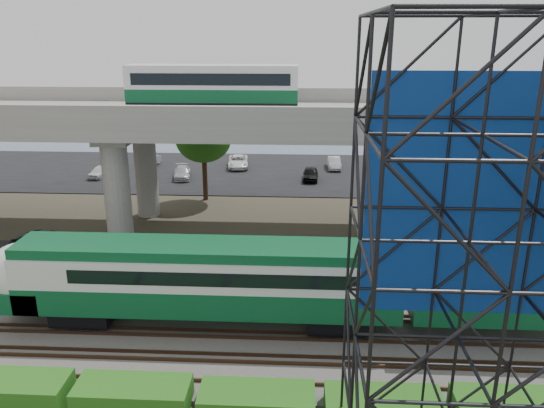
{
  "coord_description": "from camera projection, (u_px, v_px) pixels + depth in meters",
  "views": [
    {
      "loc": [
        2.56,
        -21.88,
        14.52
      ],
      "look_at": [
        1.05,
        6.0,
        5.49
      ],
      "focal_mm": 35.0,
      "sensor_mm": 36.0,
      "label": 1
    }
  ],
  "objects": [
    {
      "name": "ground",
      "position": [
        243.0,
        351.0,
        25.38
      ],
      "size": [
        140.0,
        140.0,
        0.0
      ],
      "primitive_type": "plane",
      "color": "#474233",
      "rests_on": "ground"
    },
    {
      "name": "ballast_bed",
      "position": [
        247.0,
        327.0,
        27.25
      ],
      "size": [
        90.0,
        12.0,
        0.2
      ],
      "primitive_type": "cube",
      "color": "slate",
      "rests_on": "ground"
    },
    {
      "name": "service_road",
      "position": [
        260.0,
        261.0,
        35.35
      ],
      "size": [
        90.0,
        5.0,
        0.08
      ],
      "primitive_type": "cube",
      "color": "black",
      "rests_on": "ground"
    },
    {
      "name": "parking_lot",
      "position": [
        276.0,
        172.0,
        57.67
      ],
      "size": [
        90.0,
        18.0,
        0.08
      ],
      "primitive_type": "cube",
      "color": "black",
      "rests_on": "ground"
    },
    {
      "name": "harbor_water",
      "position": [
        283.0,
        136.0,
        78.58
      ],
      "size": [
        140.0,
        40.0,
        0.03
      ],
      "primitive_type": "cube",
      "color": "#455872",
      "rests_on": "ground"
    },
    {
      "name": "rail_tracks",
      "position": [
        247.0,
        324.0,
        27.2
      ],
      "size": [
        90.0,
        9.52,
        0.16
      ],
      "color": "#472D1E",
      "rests_on": "ballast_bed"
    },
    {
      "name": "commuter_train",
      "position": [
        250.0,
        278.0,
        26.39
      ],
      "size": [
        29.3,
        3.06,
        4.3
      ],
      "color": "black",
      "rests_on": "rail_tracks"
    },
    {
      "name": "overpass",
      "position": [
        261.0,
        125.0,
        38.07
      ],
      "size": [
        80.0,
        12.0,
        12.4
      ],
      "color": "#9E9B93",
      "rests_on": "ground"
    },
    {
      "name": "scaffold_tower",
      "position": [
        517.0,
        293.0,
        15.05
      ],
      "size": [
        9.36,
        6.36,
        15.0
      ],
      "color": "black",
      "rests_on": "ground"
    },
    {
      "name": "hedge_strip",
      "position": [
        257.0,
        401.0,
        21.08
      ],
      "size": [
        34.6,
        1.8,
        1.2
      ],
      "color": "#205E15",
      "rests_on": "ground"
    },
    {
      "name": "trees",
      "position": [
        203.0,
        160.0,
        39.27
      ],
      "size": [
        40.94,
        16.94,
        7.69
      ],
      "color": "#382314",
      "rests_on": "ground"
    },
    {
      "name": "suv",
      "position": [
        51.0,
        244.0,
        35.93
      ],
      "size": [
        6.17,
        4.52,
        1.56
      ],
      "primitive_type": "imported",
      "rotation": [
        0.0,
        0.0,
        1.18
      ],
      "color": "black",
      "rests_on": "service_road"
    },
    {
      "name": "parked_cars",
      "position": [
        282.0,
        167.0,
        57.33
      ],
      "size": [
        37.95,
        9.61,
        1.31
      ],
      "color": "silver",
      "rests_on": "parking_lot"
    }
  ]
}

